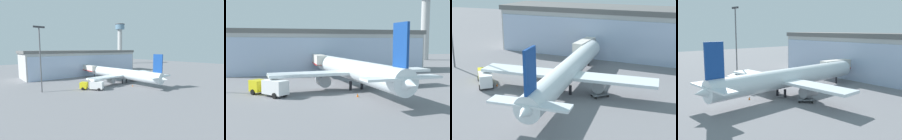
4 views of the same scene
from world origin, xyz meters
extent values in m
plane|color=slate|center=(0.00, 0.00, 0.00)|extent=(240.00, 240.00, 0.00)
cube|color=#B3B3B3|center=(0.00, 36.59, 5.41)|extent=(57.91, 15.75, 10.83)
cube|color=#ADBFDF|center=(-0.23, 29.51, 4.87)|extent=(56.32, 2.16, 9.75)
cube|color=#5E5E5E|center=(0.00, 36.59, 11.43)|extent=(59.07, 16.07, 1.20)
cube|color=silver|center=(-3.80, 27.01, 4.27)|extent=(3.02, 12.49, 2.40)
cube|color=red|center=(-3.80, 27.01, 3.22)|extent=(3.07, 12.49, 0.30)
cylinder|color=#4C4C51|center=(-3.48, 31.63, 1.54)|extent=(0.70, 0.70, 3.07)
cylinder|color=white|center=(-1.41, 8.42, 3.48)|extent=(6.13, 36.68, 3.75)
cone|color=white|center=(-2.60, 26.64, 3.48)|extent=(3.94, 3.24, 3.75)
cone|color=white|center=(-0.22, -9.79, 3.48)|extent=(3.63, 4.21, 3.38)
cube|color=white|center=(-1.29, 6.60, 3.10)|extent=(31.11, 6.21, 0.50)
cube|color=white|center=(-0.29, -8.79, 4.04)|extent=(11.13, 3.11, 0.30)
cube|color=navy|center=(-0.32, -8.30, 8.26)|extent=(0.57, 3.22, 5.81)
cylinder|color=gray|center=(-7.18, 6.72, 1.75)|extent=(2.30, 3.33, 2.10)
cylinder|color=gray|center=(4.54, 7.48, 1.75)|extent=(2.30, 3.33, 2.10)
cylinder|color=black|center=(-2.35, 5.53, 0.80)|extent=(0.50, 0.50, 1.60)
cylinder|color=black|center=(-0.10, 5.68, 0.80)|extent=(0.50, 0.50, 1.60)
cylinder|color=black|center=(-2.41, 23.65, 0.80)|extent=(0.40, 0.40, 1.60)
cube|color=yellow|center=(-18.30, 6.67, 1.40)|extent=(3.09, 3.09, 1.90)
cube|color=white|center=(-15.67, 3.40, 1.55)|extent=(4.22, 4.49, 2.20)
cylinder|color=black|center=(-19.16, 5.98, 0.45)|extent=(0.80, 0.89, 0.90)
cylinder|color=black|center=(-17.45, 7.36, 0.45)|extent=(0.80, 0.89, 0.90)
cylinder|color=black|center=(-15.89, 1.93, 0.45)|extent=(0.80, 0.89, 0.90)
cylinder|color=black|center=(-14.18, 3.31, 0.45)|extent=(0.80, 0.89, 0.90)
cube|color=slate|center=(4.90, 6.46, 0.52)|extent=(3.12, 3.10, 0.16)
cylinder|color=black|center=(5.20, 7.75, 0.22)|extent=(0.40, 0.39, 0.44)
cylinder|color=slate|center=(5.20, 7.75, 1.05)|extent=(0.08, 0.08, 0.90)
cylinder|color=black|center=(6.21, 6.72, 0.22)|extent=(0.40, 0.39, 0.44)
cylinder|color=slate|center=(6.21, 6.72, 1.05)|extent=(0.08, 0.08, 0.90)
cylinder|color=black|center=(3.59, 6.19, 0.22)|extent=(0.40, 0.39, 0.44)
cylinder|color=slate|center=(3.59, 6.19, 1.05)|extent=(0.08, 0.08, 0.90)
cylinder|color=black|center=(4.60, 5.16, 0.22)|extent=(0.40, 0.39, 0.44)
cylinder|color=slate|center=(4.60, 5.16, 1.05)|extent=(0.08, 0.08, 0.90)
cone|color=orange|center=(-3.23, -0.41, 0.28)|extent=(0.36, 0.36, 0.55)
cone|color=orange|center=(-14.10, 4.62, 0.28)|extent=(0.36, 0.36, 0.55)
camera|label=1|loc=(-47.03, -40.38, 12.93)|focal=28.00mm
camera|label=2|loc=(-17.59, -38.51, 8.68)|focal=42.00mm
camera|label=3|loc=(17.11, -41.12, 19.68)|focal=50.00mm
camera|label=4|loc=(37.96, -25.44, 13.06)|focal=42.00mm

